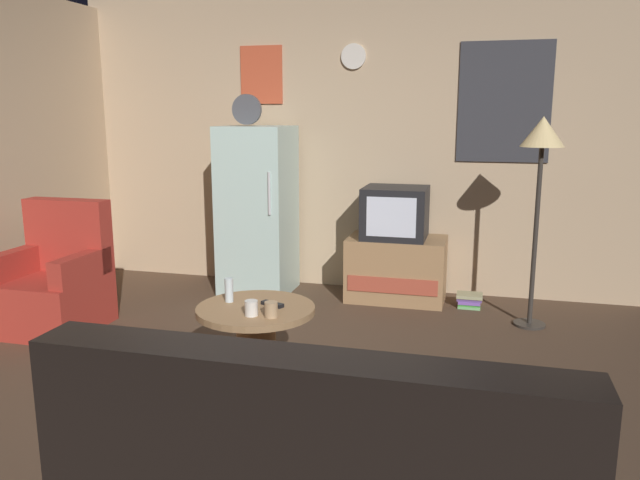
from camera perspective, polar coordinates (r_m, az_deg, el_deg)
ground_plane at (r=3.76m, az=-5.41°, el=-13.93°), size 12.00×12.00×0.00m
wall_with_art at (r=5.75m, az=2.89°, el=9.10°), size 5.20×0.12×2.72m
fridge at (r=5.62m, az=-5.74°, el=2.74°), size 0.60×0.62×1.77m
tv_stand at (r=5.48m, az=7.02°, el=-2.62°), size 0.84×0.53×0.55m
crt_tv at (r=5.38m, az=6.92°, el=2.51°), size 0.54×0.51×0.44m
standing_lamp at (r=4.86m, az=19.67°, el=7.91°), size 0.32×0.32×1.59m
coffee_table at (r=3.87m, az=-5.85°, el=-9.39°), size 0.72×0.72×0.47m
wine_glass at (r=3.89m, az=-8.34°, el=-4.56°), size 0.05×0.05×0.15m
mug_ceramic_white at (r=3.62m, az=-6.32°, el=-6.23°), size 0.08×0.08×0.09m
mug_ceramic_tan at (r=3.58m, az=-4.51°, el=-6.38°), size 0.08×0.08×0.09m
remote_control at (r=3.80m, az=-4.38°, el=-5.88°), size 0.16×0.10×0.02m
armchair at (r=5.14m, az=-23.10°, el=-3.73°), size 0.68×0.68×0.96m
book_stack at (r=5.43m, az=13.54°, el=-5.38°), size 0.21×0.18×0.12m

